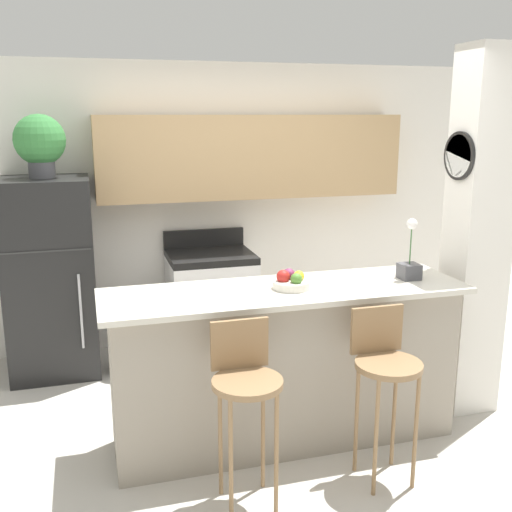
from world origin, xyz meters
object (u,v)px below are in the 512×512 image
object	(u,v)px
refrigerator	(51,277)
potted_plant_on_fridge	(40,142)
fruit_bowl	(291,281)
stove_range	(211,302)
orchid_vase	(410,263)
bar_stool_left	(245,385)
bar_stool_right	(385,367)
trash_bin	(128,351)

from	to	relation	value
refrigerator	potted_plant_on_fridge	world-z (taller)	potted_plant_on_fridge
refrigerator	fruit_bowl	xyz separation A→B (m)	(1.51, -1.59, 0.28)
stove_range	orchid_vase	bearing A→B (deg)	-58.64
potted_plant_on_fridge	fruit_bowl	bearing A→B (deg)	-46.39
fruit_bowl	potted_plant_on_fridge	bearing A→B (deg)	133.61
potted_plant_on_fridge	fruit_bowl	world-z (taller)	potted_plant_on_fridge
refrigerator	orchid_vase	bearing A→B (deg)	-34.30
refrigerator	bar_stool_left	size ratio (longest dim) A/B	1.58
bar_stool_left	bar_stool_right	xyz separation A→B (m)	(0.83, 0.00, 0.00)
stove_range	fruit_bowl	distance (m)	1.76
refrigerator	potted_plant_on_fridge	xyz separation A→B (m)	(-0.00, 0.00, 1.08)
bar_stool_right	fruit_bowl	bearing A→B (deg)	125.18
fruit_bowl	refrigerator	bearing A→B (deg)	133.61
orchid_vase	fruit_bowl	bearing A→B (deg)	179.63
orchid_vase	fruit_bowl	size ratio (longest dim) A/B	1.72
fruit_bowl	stove_range	bearing A→B (deg)	96.15
bar_stool_left	trash_bin	xyz separation A→B (m)	(-0.50, 1.89, -0.50)
bar_stool_right	refrigerator	bearing A→B (deg)	131.65
refrigerator	trash_bin	bearing A→B (deg)	-22.92
stove_range	bar_stool_right	size ratio (longest dim) A/B	1.05
refrigerator	trash_bin	distance (m)	0.87
bar_stool_left	refrigerator	bearing A→B (deg)	116.65
refrigerator	potted_plant_on_fridge	size ratio (longest dim) A/B	3.28
stove_range	bar_stool_left	size ratio (longest dim) A/B	1.05
bar_stool_left	potted_plant_on_fridge	size ratio (longest dim) A/B	2.07
refrigerator	bar_stool_left	world-z (taller)	refrigerator
bar_stool_right	orchid_vase	world-z (taller)	orchid_vase
stove_range	trash_bin	bearing A→B (deg)	-159.66
fruit_bowl	trash_bin	world-z (taller)	fruit_bowl
bar_stool_left	fruit_bowl	xyz separation A→B (m)	(0.44, 0.55, 0.39)
bar_stool_left	bar_stool_right	bearing A→B (deg)	0.00
refrigerator	potted_plant_on_fridge	bearing A→B (deg)	116.68
bar_stool_right	potted_plant_on_fridge	bearing A→B (deg)	131.65
bar_stool_right	potted_plant_on_fridge	size ratio (longest dim) A/B	2.07
stove_range	bar_stool_right	bearing A→B (deg)	-75.58
refrigerator	bar_stool_left	xyz separation A→B (m)	(1.07, -2.13, -0.11)
stove_range	orchid_vase	size ratio (longest dim) A/B	2.65
trash_bin	bar_stool_left	bearing A→B (deg)	-75.11
refrigerator	fruit_bowl	distance (m)	2.21
fruit_bowl	orchid_vase	bearing A→B (deg)	-0.37
fruit_bowl	bar_stool_right	bearing A→B (deg)	-54.82
stove_range	refrigerator	bearing A→B (deg)	-178.04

